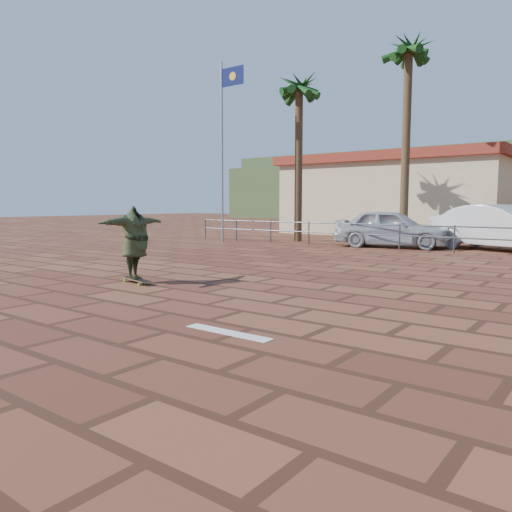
{
  "coord_description": "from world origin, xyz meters",
  "views": [
    {
      "loc": [
        5.05,
        -6.3,
        1.77
      ],
      "look_at": [
        -0.48,
        0.99,
        0.8
      ],
      "focal_mm": 35.0,
      "sensor_mm": 36.0,
      "label": 1
    }
  ],
  "objects": [
    {
      "name": "hill_back",
      "position": [
        -22.0,
        56.0,
        4.0
      ],
      "size": [
        35.0,
        14.0,
        8.0
      ],
      "primitive_type": "cube",
      "color": "#384C28",
      "rests_on": "ground"
    },
    {
      "name": "paint_stripe",
      "position": [
        0.7,
        -1.2,
        0.0
      ],
      "size": [
        1.4,
        0.22,
        0.01
      ],
      "primitive_type": "cube",
      "color": "white",
      "rests_on": "ground"
    },
    {
      "name": "building_west",
      "position": [
        -6.0,
        22.0,
        2.28
      ],
      "size": [
        12.6,
        7.6,
        4.5
      ],
      "color": "beige",
      "rests_on": "ground"
    },
    {
      "name": "guardrail",
      "position": [
        0.0,
        12.0,
        0.68
      ],
      "size": [
        24.06,
        0.06,
        1.0
      ],
      "color": "#47494F",
      "rests_on": "ground"
    },
    {
      "name": "skateboarder",
      "position": [
        -3.69,
        0.81,
        0.91
      ],
      "size": [
        0.88,
        2.05,
        1.61
      ],
      "primitive_type": "imported",
      "rotation": [
        0.0,
        0.0,
        1.75
      ],
      "color": "#323C20",
      "rests_on": "longboard"
    },
    {
      "name": "flagpole",
      "position": [
        -9.87,
        11.0,
        4.64
      ],
      "size": [
        1.3,
        0.1,
        8.0
      ],
      "color": "gray",
      "rests_on": "ground"
    },
    {
      "name": "longboard",
      "position": [
        -3.69,
        0.81,
        0.08
      ],
      "size": [
        1.06,
        0.46,
        0.1
      ],
      "rotation": [
        0.0,
        0.0,
        -0.24
      ],
      "color": "olive",
      "rests_on": "ground"
    },
    {
      "name": "car_silver",
      "position": [
        -2.73,
        13.0,
        0.77
      ],
      "size": [
        4.78,
        2.66,
        1.54
      ],
      "primitive_type": "imported",
      "rotation": [
        0.0,
        0.0,
        1.77
      ],
      "color": "#B3B6BB",
      "rests_on": "ground"
    },
    {
      "name": "palm_far_left",
      "position": [
        -7.5,
        13.5,
        6.83
      ],
      "size": [
        2.4,
        2.4,
        8.25
      ],
      "color": "brown",
      "rests_on": "ground"
    },
    {
      "name": "palm_left",
      "position": [
        -3.0,
        15.0,
        7.95
      ],
      "size": [
        2.4,
        2.4,
        9.45
      ],
      "color": "brown",
      "rests_on": "ground"
    },
    {
      "name": "car_white",
      "position": [
        1.14,
        14.1,
        0.86
      ],
      "size": [
        5.54,
        3.45,
        1.72
      ],
      "primitive_type": "imported",
      "rotation": [
        0.0,
        0.0,
        1.23
      ],
      "color": "silver",
      "rests_on": "ground"
    },
    {
      "name": "ground",
      "position": [
        0.0,
        0.0,
        0.0
      ],
      "size": [
        120.0,
        120.0,
        0.0
      ],
      "primitive_type": "plane",
      "color": "brown",
      "rests_on": "ground"
    }
  ]
}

